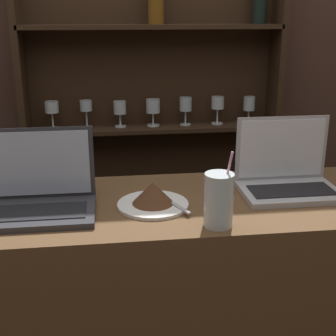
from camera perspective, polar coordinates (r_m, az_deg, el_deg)
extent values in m
cube|color=#4C3328|center=(2.37, -4.97, 12.54)|extent=(7.00, 0.06, 2.70)
cube|color=#332114|center=(2.36, -16.62, 2.01)|extent=(0.03, 0.18, 1.91)
cube|color=#332114|center=(2.46, 12.39, 3.07)|extent=(0.03, 0.18, 1.91)
cube|color=#332114|center=(2.41, -1.98, 3.17)|extent=(1.24, 0.02, 1.91)
cube|color=#332114|center=(2.47, -1.70, -5.93)|extent=(1.20, 0.18, 0.02)
cube|color=#332114|center=(2.31, -1.81, 4.91)|extent=(1.20, 0.18, 0.02)
cube|color=#332114|center=(2.24, -1.94, 16.85)|extent=(1.20, 0.18, 0.02)
cylinder|color=silver|center=(2.31, -13.80, 4.73)|extent=(0.06, 0.06, 0.01)
cylinder|color=silver|center=(2.30, -13.88, 5.69)|extent=(0.01, 0.01, 0.07)
cylinder|color=silver|center=(2.29, -14.00, 7.23)|extent=(0.06, 0.06, 0.05)
cylinder|color=silver|center=(2.30, -9.82, 4.92)|extent=(0.05, 0.05, 0.01)
cylinder|color=silver|center=(2.29, -9.88, 5.94)|extent=(0.01, 0.01, 0.08)
cylinder|color=silver|center=(2.28, -9.97, 7.51)|extent=(0.06, 0.06, 0.05)
cylinder|color=silver|center=(2.30, -5.81, 5.09)|extent=(0.05, 0.05, 0.01)
cylinder|color=silver|center=(2.29, -5.84, 5.88)|extent=(0.01, 0.01, 0.06)
cylinder|color=silver|center=(2.28, -5.89, 7.36)|extent=(0.06, 0.06, 0.06)
cylinder|color=silver|center=(2.31, -1.82, 5.23)|extent=(0.06, 0.06, 0.01)
cylinder|color=silver|center=(2.30, -1.82, 6.03)|extent=(0.01, 0.01, 0.06)
cylinder|color=silver|center=(2.29, -1.84, 7.58)|extent=(0.07, 0.07, 0.07)
cylinder|color=silver|center=(2.33, 2.13, 5.34)|extent=(0.05, 0.05, 0.01)
cylinder|color=silver|center=(2.32, 2.14, 6.20)|extent=(0.01, 0.01, 0.07)
cylinder|color=silver|center=(2.31, 2.16, 7.80)|extent=(0.06, 0.06, 0.07)
cylinder|color=silver|center=(2.36, 5.99, 5.43)|extent=(0.06, 0.06, 0.01)
cylinder|color=silver|center=(2.35, 6.03, 6.36)|extent=(0.01, 0.01, 0.07)
cylinder|color=silver|center=(2.34, 6.08, 7.93)|extent=(0.06, 0.06, 0.06)
cylinder|color=silver|center=(2.40, 9.74, 5.50)|extent=(0.05, 0.05, 0.01)
cylinder|color=silver|center=(2.39, 9.78, 6.26)|extent=(0.01, 0.01, 0.06)
cylinder|color=silver|center=(2.38, 9.87, 7.76)|extent=(0.06, 0.06, 0.07)
cylinder|color=brown|center=(2.25, -1.48, 19.52)|extent=(0.07, 0.07, 0.19)
cube|color=#333338|center=(1.39, -15.77, -5.38)|extent=(0.33, 0.21, 0.02)
cube|color=black|center=(1.37, -15.86, -5.16)|extent=(0.28, 0.12, 0.00)
cube|color=#333338|center=(1.44, -15.63, 0.56)|extent=(0.33, 0.00, 0.22)
cube|color=silver|center=(1.44, -15.64, 0.53)|extent=(0.31, 0.01, 0.20)
cube|color=#ADADB2|center=(1.54, 14.65, -2.85)|extent=(0.31, 0.21, 0.02)
cube|color=black|center=(1.53, 14.83, -2.63)|extent=(0.26, 0.11, 0.00)
cube|color=#ADADB2|center=(1.59, 13.67, 2.36)|extent=(0.31, 0.00, 0.21)
cube|color=white|center=(1.59, 13.70, 2.34)|extent=(0.29, 0.01, 0.19)
cylinder|color=white|center=(1.41, -1.85, -4.49)|extent=(0.21, 0.21, 0.01)
cone|color=#51301C|center=(1.39, -1.87, -3.04)|extent=(0.12, 0.12, 0.07)
cube|color=#B7B7BC|center=(1.39, 0.63, -4.34)|extent=(0.08, 0.16, 0.00)
cylinder|color=silver|center=(1.26, 6.19, -3.91)|extent=(0.08, 0.08, 0.15)
cylinder|color=#EA9EC6|center=(1.26, 6.86, -2.58)|extent=(0.04, 0.01, 0.21)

